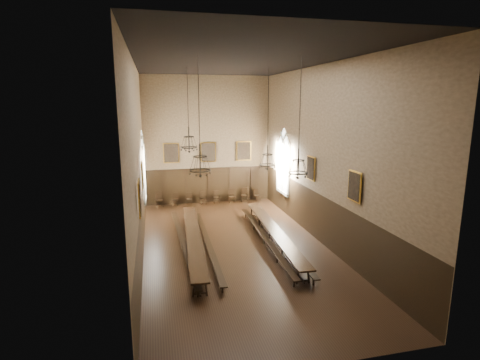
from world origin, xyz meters
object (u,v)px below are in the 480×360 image
object	(u,v)px
table_left	(194,243)
bench_left_inner	(208,244)
chair_6	(244,197)
chandelier_back_left	(189,142)
chandelier_front_left	(200,163)
chair_3	(203,200)
chandelier_back_right	(267,159)
table_right	(274,236)
bench_right_outer	(283,240)
chair_4	(216,199)
bench_left_outer	(183,244)
chandelier_front_right	(298,165)
chair_5	(232,198)
chair_2	(189,201)
bench_right_inner	(264,239)
chair_1	(175,202)
chair_0	(160,203)
chair_7	(257,197)

from	to	relation	value
table_left	bench_left_inner	distance (m)	0.70
chair_6	chandelier_back_left	distance (m)	8.64
table_left	chair_6	world-z (taller)	chair_6
chandelier_front_left	chair_3	bearing A→B (deg)	82.22
table_left	chandelier_back_right	bearing A→B (deg)	24.78
table_right	bench_left_inner	bearing A→B (deg)	-178.75
bench_right_outer	table_right	bearing A→B (deg)	140.56
table_left	chandelier_back_left	size ratio (longest dim) A/B	2.32
chair_4	chandelier_back_right	bearing A→B (deg)	-73.71
chair_4	chair_6	size ratio (longest dim) A/B	0.86
bench_left_outer	chandelier_front_right	distance (m)	7.07
table_right	chandelier_back_right	bearing A→B (deg)	83.29
chair_5	chair_4	bearing A→B (deg)	-178.51
bench_right_outer	chair_2	world-z (taller)	chair_2
bench_right_inner	chandelier_front_right	xyz separation A→B (m)	(0.53, -2.95, 4.31)
chair_1	chair_0	bearing A→B (deg)	-169.14
chair_5	chandelier_back_left	bearing A→B (deg)	-114.62
bench_left_inner	bench_right_inner	xyz separation A→B (m)	(2.93, 0.02, 0.01)
chair_0	chandelier_front_right	xyz separation A→B (m)	(5.60, -11.36, 4.29)
chandelier_back_left	chandelier_back_right	size ratio (longest dim) A/B	0.81
chair_3	chair_4	distance (m)	0.99
bench_left_outer	chair_5	size ratio (longest dim) A/B	10.21
bench_left_outer	chair_2	distance (m)	8.38
chair_7	chandelier_front_left	size ratio (longest dim) A/B	0.19
bench_left_inner	chair_1	xyz separation A→B (m)	(-1.07, 8.47, -0.00)
chandelier_back_left	bench_left_outer	bearing A→B (deg)	-104.41
chandelier_back_right	chandelier_front_right	distance (m)	5.04
chandelier_back_right	bench_right_inner	bearing A→B (deg)	-110.13
bench_left_inner	bench_left_outer	bearing A→B (deg)	169.71
bench_left_inner	chair_5	world-z (taller)	chair_5
chair_0	bench_right_inner	bearing A→B (deg)	-70.65
bench_right_inner	chair_4	bearing A→B (deg)	96.94
chair_1	chair_7	bearing A→B (deg)	8.65
bench_left_outer	bench_right_inner	xyz separation A→B (m)	(4.11, -0.20, -0.01)
bench_left_inner	chandelier_front_left	world-z (taller)	chandelier_front_left
chandelier_back_left	chandelier_front_left	world-z (taller)	same
chair_1	chandelier_back_left	world-z (taller)	chandelier_back_left
chair_7	chandelier_back_left	xyz separation A→B (m)	(-5.42, -5.66, 4.79)
chair_7	bench_left_inner	bearing A→B (deg)	-139.55
chair_2	chair_3	world-z (taller)	chair_3
chair_3	chair_5	size ratio (longest dim) A/B	0.90
chair_6	chandelier_back_left	xyz separation A→B (m)	(-4.48, -5.65, 4.75)
chandelier_front_right	bench_right_inner	bearing A→B (deg)	100.26
chair_7	chair_6	bearing A→B (deg)	160.73
chair_6	bench_right_inner	bearing A→B (deg)	-77.99
chair_6	bench_left_inner	bearing A→B (deg)	-96.10
bench_left_inner	chair_3	size ratio (longest dim) A/B	10.55
table_left	bench_right_inner	bearing A→B (deg)	-0.69
chair_5	bench_left_inner	bearing A→B (deg)	-102.16
chair_4	chair_5	distance (m)	1.11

